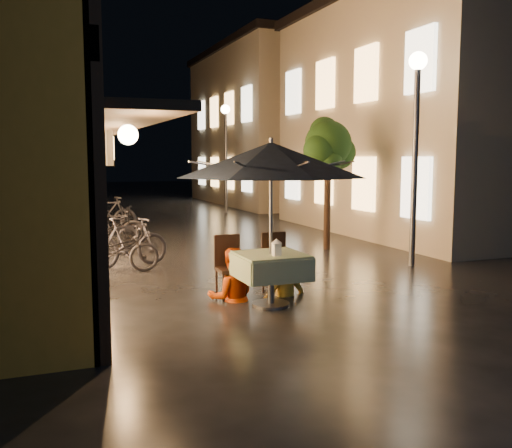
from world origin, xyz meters
name	(u,v)px	position (x,y,z in m)	size (l,w,h in m)	color
ground	(328,302)	(0.00, 0.00, 0.00)	(90.00, 90.00, 0.00)	black
east_building_near	(448,116)	(7.49, 6.50, 3.41)	(7.30, 9.30, 6.80)	#A69786
east_building_far	(288,127)	(7.49, 18.00, 3.66)	(7.30, 10.30, 7.30)	#A69786
street_tree	(328,147)	(2.41, 4.51, 2.42)	(1.43, 1.20, 3.15)	black
streetlamp_near	(416,120)	(3.00, 2.00, 2.92)	(0.36, 0.36, 4.23)	#59595E
streetlamp_far	(226,139)	(3.00, 14.00, 2.92)	(0.36, 0.36, 4.23)	#59595E
cafe_table	(271,266)	(-0.87, 0.15, 0.59)	(0.99, 0.99, 0.78)	#59595E
patio_umbrella	(271,160)	(-0.87, 0.15, 2.15)	(2.79, 2.79, 2.46)	#59595E
cafe_chair_left	(229,263)	(-1.27, 0.89, 0.54)	(0.42, 0.42, 0.97)	black
cafe_chair_right	(276,260)	(-0.47, 0.89, 0.54)	(0.42, 0.42, 0.97)	black
table_lantern	(276,246)	(-0.87, -0.05, 0.92)	(0.16, 0.16, 0.25)	white
person_orange	(232,249)	(-1.29, 0.72, 0.78)	(0.76, 0.59, 1.57)	#BC3904
person_yellow	(283,248)	(-0.44, 0.69, 0.75)	(0.97, 0.56, 1.50)	gold
bicycle_0	(114,251)	(-2.71, 3.36, 0.44)	(0.58, 1.67, 0.87)	black
bicycle_1	(128,242)	(-2.38, 3.88, 0.51)	(0.48, 1.69, 1.02)	black
bicycle_2	(106,234)	(-2.55, 6.07, 0.42)	(0.55, 1.58, 0.83)	black
bicycle_3	(114,227)	(-2.25, 7.01, 0.45)	(0.42, 1.49, 0.89)	black
bicycle_4	(109,226)	(-2.36, 7.06, 0.48)	(0.64, 1.84, 0.97)	black
bicycle_5	(105,215)	(-2.22, 9.12, 0.56)	(0.53, 1.86, 1.12)	black
bicycle_6	(86,218)	(-2.69, 9.82, 0.43)	(0.57, 1.64, 0.86)	#232229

